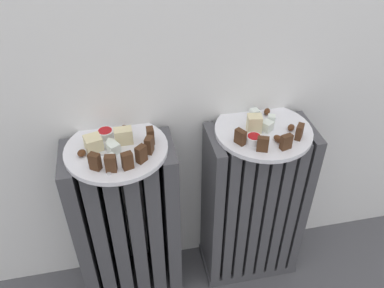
{
  "coord_description": "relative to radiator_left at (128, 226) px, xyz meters",
  "views": [
    {
      "loc": [
        -0.17,
        -0.52,
        1.18
      ],
      "look_at": [
        0.0,
        0.28,
        0.55
      ],
      "focal_mm": 37.41,
      "sensor_mm": 36.0,
      "label": 1
    }
  ],
  "objects": [
    {
      "name": "plate_left",
      "position": [
        0.0,
        -0.0,
        0.29
      ],
      "size": [
        0.26,
        0.26,
        0.01
      ],
      "primitive_type": "cylinder",
      "color": "white",
      "rests_on": "radiator_left"
    },
    {
      "name": "dark_cake_slice_left_0",
      "position": [
        -0.05,
        -0.07,
        0.32
      ],
      "size": [
        0.03,
        0.03,
        0.04
      ],
      "primitive_type": "cube",
      "rotation": [
        0.0,
        0.0,
        -0.6
      ],
      "color": "#472B19",
      "rests_on": "plate_left"
    },
    {
      "name": "dark_cake_slice_left_2",
      "position": [
        0.02,
        -0.08,
        0.32
      ],
      "size": [
        0.03,
        0.02,
        0.04
      ],
      "primitive_type": "cube",
      "rotation": [
        0.0,
        0.0,
        0.27
      ],
      "color": "#472B19",
      "rests_on": "plate_left"
    },
    {
      "name": "turkish_delight_right_2",
      "position": [
        0.42,
        0.03,
        0.3
      ],
      "size": [
        0.03,
        0.03,
        0.02
      ],
      "primitive_type": "cube",
      "rotation": [
        0.0,
        0.0,
        1.18
      ],
      "color": "white",
      "rests_on": "plate_right"
    },
    {
      "name": "turkish_delight_right_0",
      "position": [
        0.38,
        0.06,
        0.3
      ],
      "size": [
        0.03,
        0.03,
        0.02
      ],
      "primitive_type": "cube",
      "rotation": [
        0.0,
        0.0,
        0.22
      ],
      "color": "white",
      "rests_on": "plate_right"
    },
    {
      "name": "fork",
      "position": [
        -0.03,
        -0.04,
        0.3
      ],
      "size": [
        0.03,
        0.1,
        0.0
      ],
      "color": "silver",
      "rests_on": "plate_left"
    },
    {
      "name": "jam_bowl_left",
      "position": [
        -0.02,
        0.05,
        0.31
      ],
      "size": [
        0.04,
        0.04,
        0.02
      ],
      "color": "white",
      "rests_on": "plate_left"
    },
    {
      "name": "medjool_date_left_0",
      "position": [
        0.03,
        0.06,
        0.3
      ],
      "size": [
        0.03,
        0.03,
        0.02
      ],
      "primitive_type": "ellipsoid",
      "rotation": [
        0.0,
        0.0,
        2.15
      ],
      "color": "#4C2814",
      "rests_on": "plate_left"
    },
    {
      "name": "turkish_delight_left_1",
      "position": [
        -0.01,
        -0.02,
        0.31
      ],
      "size": [
        0.03,
        0.03,
        0.03
      ],
      "primitive_type": "cube",
      "rotation": [
        0.0,
        0.0,
        0.51
      ],
      "color": "white",
      "rests_on": "plate_left"
    },
    {
      "name": "turkish_delight_right_1",
      "position": [
        0.39,
        -0.01,
        0.31
      ],
      "size": [
        0.04,
        0.04,
        0.03
      ],
      "primitive_type": "cube",
      "rotation": [
        0.0,
        0.0,
        0.63
      ],
      "color": "white",
      "rests_on": "plate_right"
    },
    {
      "name": "dark_cake_slice_right_1",
      "position": [
        0.35,
        -0.09,
        0.31
      ],
      "size": [
        0.03,
        0.02,
        0.04
      ],
      "primitive_type": "cube",
      "rotation": [
        0.0,
        0.0,
        -0.39
      ],
      "color": "#472B19",
      "rests_on": "plate_right"
    },
    {
      "name": "marble_cake_slice_left_1",
      "position": [
        0.02,
        0.02,
        0.31
      ],
      "size": [
        0.05,
        0.03,
        0.04
      ],
      "primitive_type": "cube",
      "rotation": [
        0.0,
        0.0,
        0.03
      ],
      "color": "beige",
      "rests_on": "plate_left"
    },
    {
      "name": "dark_cake_slice_left_4",
      "position": [
        0.08,
        -0.04,
        0.32
      ],
      "size": [
        0.03,
        0.03,
        0.04
      ],
      "primitive_type": "cube",
      "rotation": [
        0.0,
        0.0,
        1.15
      ],
      "color": "#472B19",
      "rests_on": "plate_left"
    },
    {
      "name": "dark_cake_slice_right_0",
      "position": [
        0.31,
        -0.05,
        0.31
      ],
      "size": [
        0.03,
        0.03,
        0.04
      ],
      "primitive_type": "cube",
      "rotation": [
        0.0,
        0.0,
        -1.04
      ],
      "color": "#472B19",
      "rests_on": "plate_right"
    },
    {
      "name": "dark_cake_slice_left_5",
      "position": [
        0.09,
        0.0,
        0.32
      ],
      "size": [
        0.02,
        0.03,
        0.04
      ],
      "primitive_type": "cube",
      "rotation": [
        0.0,
        0.0,
        1.59
      ],
      "color": "#472B19",
      "rests_on": "plate_left"
    },
    {
      "name": "jam_bowl_right",
      "position": [
        0.34,
        -0.05,
        0.31
      ],
      "size": [
        0.04,
        0.04,
        0.02
      ],
      "color": "white",
      "rests_on": "plate_right"
    },
    {
      "name": "dark_cake_slice_right_2",
      "position": [
        0.41,
        -0.09,
        0.31
      ],
      "size": [
        0.03,
        0.02,
        0.04
      ],
      "primitive_type": "cube",
      "rotation": [
        0.0,
        0.0,
        0.27
      ],
      "color": "#472B19",
      "rests_on": "plate_right"
    },
    {
      "name": "marble_cake_slice_left_0",
      "position": [
        -0.05,
        0.0,
        0.31
      ],
      "size": [
        0.05,
        0.05,
        0.04
      ],
      "primitive_type": "cube",
      "rotation": [
        0.0,
        0.0,
        0.27
      ],
      "color": "beige",
      "rests_on": "plate_left"
    },
    {
      "name": "dark_cake_slice_right_3",
      "position": [
        0.46,
        -0.06,
        0.31
      ],
      "size": [
        0.03,
        0.03,
        0.04
      ],
      "primitive_type": "cube",
      "rotation": [
        0.0,
        0.0,
        0.92
      ],
      "color": "#472B19",
      "rests_on": "plate_right"
    },
    {
      "name": "turkish_delight_left_0",
      "position": [
        -0.01,
        0.0,
        0.3
      ],
      "size": [
        0.03,
        0.03,
        0.02
      ],
      "primitive_type": "cube",
      "rotation": [
        0.0,
        0.0,
        1.15
      ],
      "color": "white",
      "rests_on": "plate_left"
    },
    {
      "name": "dark_cake_slice_left_3",
      "position": [
        0.06,
        -0.07,
        0.32
      ],
      "size": [
        0.03,
        0.03,
        0.04
      ],
      "primitive_type": "cube",
      "rotation": [
        0.0,
        0.0,
        0.71
      ],
      "color": "#472B19",
      "rests_on": "plate_left"
    },
    {
      "name": "turkish_delight_right_3",
      "position": [
        0.37,
        0.03,
        0.31
      ],
      "size": [
        0.03,
        0.03,
        0.02
      ],
      "primitive_type": "cube",
      "rotation": [
        0.0,
        0.0,
        1.0
      ],
      "color": "white",
      "rests_on": "plate_right"
    },
    {
      "name": "radiator_right",
      "position": [
        0.38,
        -0.0,
        -0.0
      ],
      "size": [
        0.3,
        0.16,
        0.56
      ],
      "color": "#47474C",
      "rests_on": "ground_plane"
    },
    {
      "name": "medjool_date_right_0",
      "position": [
        0.4,
        -0.06,
        0.3
      ],
      "size": [
        0.03,
        0.03,
        0.02
      ],
      "primitive_type": "ellipsoid",
      "rotation": [
        0.0,
        0.0,
        1.99
      ],
      "color": "#4C2814",
      "rests_on": "plate_right"
    },
    {
      "name": "dark_cake_slice_left_1",
      "position": [
        -0.01,
        -0.09,
        0.32
      ],
      "size": [
        0.03,
        0.02,
        0.04
      ],
      "primitive_type": "cube",
      "rotation": [
        0.0,
        0.0,
        -0.17
      ],
      "color": "#472B19",
      "rests_on": "plate_left"
    },
    {
      "name": "turkish_delight_left_2",
      "position": [
        -0.01,
        -0.05,
        0.3
      ],
      "size": [
        0.02,
        0.02,
        0.02
      ],
      "primitive_type": "cube",
      "rotation": [
        0.0,
        0.0,
        0.43
      ],
      "color": "white",
      "rests_on": "plate_left"
    },
    {
      "name": "radiator_left",
      "position": [
        0.0,
        0.0,
        0.0
      ],
      "size": [
        0.3,
        0.16,
        0.56
      ],
      "color": "#47474C",
      "rests_on": "ground_plane"
    },
    {
      "name": "plate_right",
      "position": [
        0.38,
        -0.0,
        0.29
      ],
      "size": [
        0.26,
        0.26,
        0.01
      ],
      "primitive_type": "cylinder",
      "color": "white",
      "rests_on": "radiator_right"
    },
    {
      "name": "medjool_date_left_1",
      "position": [
        -0.08,
        -0.02,
        0.3
      ],
      "size": [
        0.03,
        0.03,
        0.02
      ],
      "primitive_type": "ellipsoid",
      "rotation": [
        0.0,
        0.0,
        1.23
      ],
      "color": "#4C2814",
      "rests_on": "plate_left"
    },
    {
      "name": "medjool_date_right_2",
      "position": [
        0.42,
        0.07,
        0.3
      ],
      "size": [
        0.03,
        0.03,
        0.02
      ],
      "primitive_type": "ellipsoid",
      "rotation": [
        0.0,
        0.0,
        1.08
      ],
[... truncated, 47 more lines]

